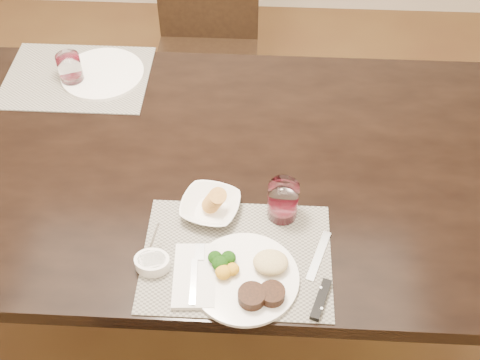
# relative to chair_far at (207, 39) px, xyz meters

# --- Properties ---
(ground_plane) EXTENTS (4.50, 4.50, 0.00)m
(ground_plane) POSITION_rel_chair_far_xyz_m (0.00, -0.93, -0.50)
(ground_plane) COLOR #412615
(ground_plane) RESTS_ON ground
(dining_table) EXTENTS (2.00, 1.00, 0.75)m
(dining_table) POSITION_rel_chair_far_xyz_m (0.00, -0.93, 0.16)
(dining_table) COLOR black
(dining_table) RESTS_ON ground
(chair_far) EXTENTS (0.42, 0.42, 0.90)m
(chair_far) POSITION_rel_chair_far_xyz_m (0.00, 0.00, 0.00)
(chair_far) COLOR black
(chair_far) RESTS_ON ground
(placemat_near) EXTENTS (0.46, 0.34, 0.00)m
(placemat_near) POSITION_rel_chair_far_xyz_m (0.20, -1.26, 0.25)
(placemat_near) COLOR gray
(placemat_near) RESTS_ON dining_table
(placemat_far) EXTENTS (0.46, 0.34, 0.00)m
(placemat_far) POSITION_rel_chair_far_xyz_m (-0.36, -0.58, 0.25)
(placemat_far) COLOR gray
(placemat_far) RESTS_ON dining_table
(dinner_plate) EXTENTS (0.26, 0.26, 0.05)m
(dinner_plate) POSITION_rel_chair_far_xyz_m (0.23, -1.32, 0.27)
(dinner_plate) COLOR white
(dinner_plate) RESTS_ON placemat_near
(napkin_fork) EXTENTS (0.11, 0.18, 0.02)m
(napkin_fork) POSITION_rel_chair_far_xyz_m (0.10, -1.32, 0.26)
(napkin_fork) COLOR white
(napkin_fork) RESTS_ON placemat_near
(steak_knife) EXTENTS (0.07, 0.26, 0.01)m
(steak_knife) POSITION_rel_chair_far_xyz_m (0.40, -1.34, 0.26)
(steak_knife) COLOR silver
(steak_knife) RESTS_ON placemat_near
(cracker_bowl) EXTENTS (0.18, 0.18, 0.07)m
(cracker_bowl) POSITION_rel_chair_far_xyz_m (0.12, -1.12, 0.27)
(cracker_bowl) COLOR white
(cracker_bowl) RESTS_ON placemat_near
(sauce_ramekin) EXTENTS (0.08, 0.13, 0.07)m
(sauce_ramekin) POSITION_rel_chair_far_xyz_m (-0.00, -1.29, 0.27)
(sauce_ramekin) COLOR white
(sauce_ramekin) RESTS_ON placemat_near
(wine_glass_near) EXTENTS (0.08, 0.08, 0.11)m
(wine_glass_near) POSITION_rel_chair_far_xyz_m (0.31, -1.12, 0.30)
(wine_glass_near) COLOR silver
(wine_glass_near) RESTS_ON placemat_near
(far_plate) EXTENTS (0.27, 0.27, 0.01)m
(far_plate) POSITION_rel_chair_far_xyz_m (-0.28, -0.57, 0.26)
(far_plate) COLOR white
(far_plate) RESTS_ON placemat_far
(wine_glass_far) EXTENTS (0.07, 0.07, 0.10)m
(wine_glass_far) POSITION_rel_chair_far_xyz_m (-0.36, -0.61, 0.30)
(wine_glass_far) COLOR silver
(wine_glass_far) RESTS_ON placemat_far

